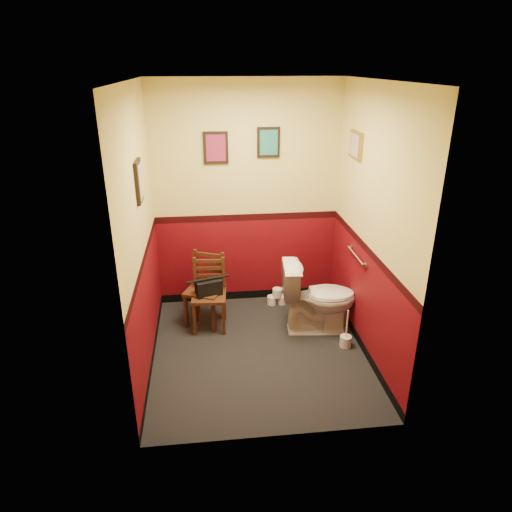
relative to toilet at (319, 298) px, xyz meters
The scene contains 17 objects.
floor 0.90m from the toilet, 153.17° to the right, with size 2.20×2.40×0.00m, color black.
ceiling 2.43m from the toilet, 153.17° to the right, with size 2.20×2.40×0.00m, color silver.
wall_back 1.45m from the toilet, 130.74° to the left, with size 2.20×2.70×0.00m, color #5F0810.
wall_front 1.96m from the toilet, 114.72° to the right, with size 2.20×2.70×0.00m, color #5F0810.
wall_left 2.08m from the toilet, 168.69° to the right, with size 2.40×2.70×0.00m, color #5F0810.
wall_right 1.08m from the toilet, 43.78° to the right, with size 2.40×2.70×0.00m, color #5F0810.
grab_bar 0.66m from the toilet, 18.09° to the right, with size 0.05×0.56×0.06m.
framed_print_back_a 2.05m from the toilet, 142.69° to the left, with size 0.28×0.04×0.36m.
framed_print_back_b 1.85m from the toilet, 119.96° to the left, with size 0.26×0.04×0.34m.
framed_print_left 2.32m from the toilet, behind, with size 0.04×0.30×0.38m.
framed_print_right 1.70m from the toilet, 33.27° to the left, with size 0.04×0.34×0.28m.
toilet is the anchor object (origin of this frame).
toilet_brush 0.55m from the toilet, 59.10° to the right, with size 0.12×0.12×0.45m.
chair_left 1.30m from the toilet, 165.12° to the left, with size 0.52×0.52×0.84m.
chair_right 1.24m from the toilet, 169.66° to the left, with size 0.41×0.41×0.81m.
handbag 1.24m from the toilet, behind, with size 0.32×0.22×0.21m.
tp_stack 0.80m from the toilet, 119.57° to the left, with size 0.25×0.13×0.22m.
Camera 1 is at (-0.49, -4.04, 2.84)m, focal length 32.00 mm.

